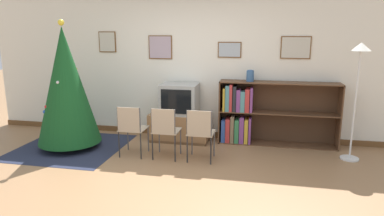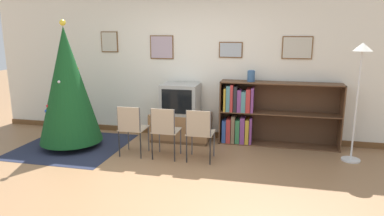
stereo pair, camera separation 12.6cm
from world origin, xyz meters
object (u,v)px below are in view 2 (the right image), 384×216
Objects in this scene: television at (181,99)px; tv_console at (181,127)px; folding_chair_left at (131,127)px; folding_chair_center at (165,129)px; vase at (251,76)px; folding_chair_right at (200,132)px; standing_lamp at (360,72)px; christmas_tree at (68,86)px; bookshelf at (256,115)px.

tv_console is at bearing 90.00° from television.
television reaches higher than folding_chair_left.
tv_console is 1.30× the size of folding_chair_center.
vase reaches higher than folding_chair_center.
tv_console is at bearing 90.00° from folding_chair_center.
standing_lamp is at bearing 13.86° from folding_chair_right.
christmas_tree reaches higher than television.
standing_lamp is at bearing 11.24° from folding_chair_center.
folding_chair_right is 0.40× the size of bookshelf.
standing_lamp is at bearing -8.12° from tv_console.
standing_lamp is at bearing -18.97° from bookshelf.
bookshelf is at bearing 4.65° from tv_console.
standing_lamp reaches higher than folding_chair_left.
standing_lamp is at bearing 4.68° from christmas_tree.
folding_chair_right is at bearing -122.33° from vase.
christmas_tree is 2.60× the size of folding_chair_right.
christmas_tree reaches higher than tv_console.
bookshelf is at bearing 29.63° from folding_chair_left.
folding_chair_left is 0.40× the size of bookshelf.
tv_console is at bearing -175.05° from vase.
christmas_tree is 1.85m from folding_chair_center.
folding_chair_left is at bearing -148.94° from vase.
folding_chair_right is (0.55, -0.96, 0.22)m from tv_console.
standing_lamp is (1.49, -0.51, 0.85)m from bookshelf.
folding_chair_left is 1.00× the size of folding_chair_right.
television is 1.36m from bookshelf.
folding_chair_left is at bearing -119.70° from tv_console.
folding_chair_right is at bearing -126.23° from bookshelf.
tv_console is 3.06m from standing_lamp.
christmas_tree is 2.60× the size of folding_chair_left.
television is at bearing -90.00° from tv_console.
christmas_tree reaches higher than standing_lamp.
television is at bearing -175.24° from bookshelf.
bookshelf is (3.07, 0.88, -0.54)m from christmas_tree.
christmas_tree is at bearing -155.98° from tv_console.
vase is (1.23, 1.07, 0.73)m from folding_chair_center.
folding_chair_left is (1.19, -0.19, -0.59)m from christmas_tree.
folding_chair_center is (0.00, -0.96, -0.30)m from television.
folding_chair_left is at bearing -170.55° from standing_lamp.
folding_chair_right reaches higher than tv_console.
tv_console is 5.48× the size of vase.
standing_lamp is at bearing -8.07° from television.
tv_console is at bearing 171.88° from standing_lamp.
vase is (-0.11, -0.00, 0.68)m from bookshelf.
television reaches higher than folding_chair_right.
folding_chair_center is 1.71m from bookshelf.
folding_chair_left reaches higher than tv_console.
vase reaches higher than bookshelf.
standing_lamp reaches higher than bookshelf.
christmas_tree is at bearing -163.95° from bookshelf.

